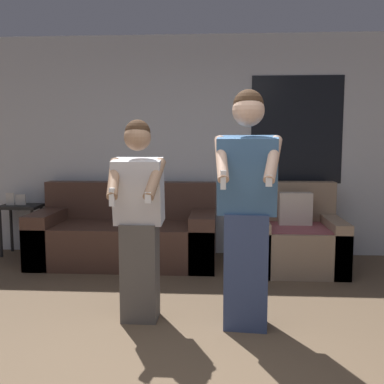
% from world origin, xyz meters
% --- Properties ---
extents(wall_back, '(6.37, 0.07, 2.70)m').
position_xyz_m(wall_back, '(0.02, 3.39, 1.35)').
color(wall_back, silver).
rests_on(wall_back, ground_plane).
extents(couch, '(2.09, 0.94, 0.92)m').
position_xyz_m(couch, '(-0.81, 2.89, 0.32)').
color(couch, '#472D23').
rests_on(couch, ground_plane).
extents(armchair, '(1.00, 0.92, 0.94)m').
position_xyz_m(armchair, '(1.12, 2.77, 0.32)').
color(armchair, '#937A60').
rests_on(armchair, ground_plane).
extents(side_table, '(0.48, 0.37, 0.78)m').
position_xyz_m(side_table, '(-2.20, 3.15, 0.52)').
color(side_table, black).
rests_on(side_table, ground_plane).
extents(person_left, '(0.44, 0.48, 1.59)m').
position_xyz_m(person_left, '(-0.35, 1.20, 0.81)').
color(person_left, '#56514C').
rests_on(person_left, ground_plane).
extents(person_right, '(0.50, 0.51, 1.80)m').
position_xyz_m(person_right, '(0.49, 1.10, 0.92)').
color(person_right, '#384770').
rests_on(person_right, ground_plane).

